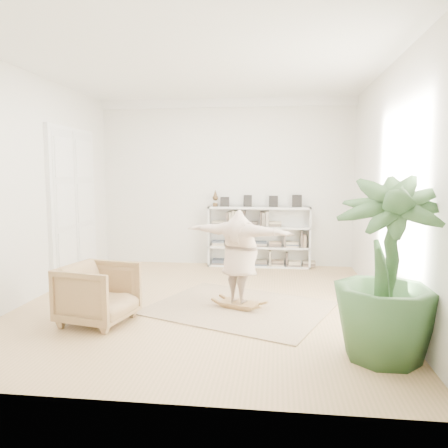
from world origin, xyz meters
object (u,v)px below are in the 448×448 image
bookshelf (259,238)px  person (240,254)px  rocker_board (239,304)px  houseplant (387,269)px  armchair (98,294)px

bookshelf → person: (-0.16, -3.01, 0.20)m
person → bookshelf: bearing=-71.1°
person → rocker_board: bearing=-172.1°
person → houseplant: size_ratio=0.86×
rocker_board → person: person is taller
armchair → houseplant: 3.68m
bookshelf → rocker_board: bearing=-93.0°
armchair → rocker_board: 2.06m
rocker_board → houseplant: size_ratio=0.32×
armchair → person: (1.84, 0.85, 0.43)m
houseplant → armchair: bearing=168.4°
armchair → rocker_board: bearing=-53.0°
rocker_board → bookshelf: bearing=108.9°
armchair → houseplant: (3.56, -0.73, 0.60)m
person → houseplant: 2.34m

